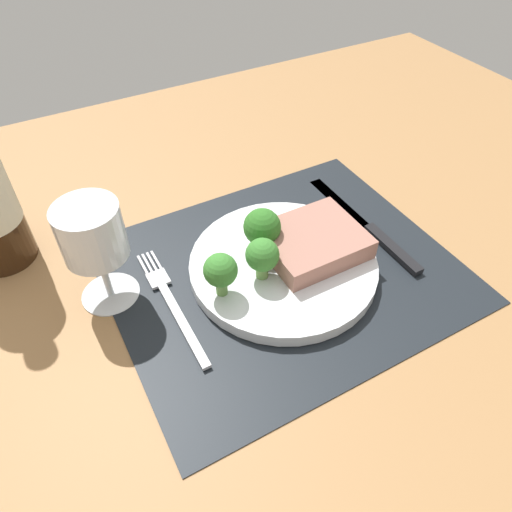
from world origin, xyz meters
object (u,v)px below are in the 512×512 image
(fork, at_px, (172,303))
(knife, at_px, (371,229))
(plate, at_px, (283,265))
(steak, at_px, (314,242))
(wine_glass, at_px, (93,238))

(fork, xyz_separation_m, knife, (0.28, -0.01, 0.00))
(plate, xyz_separation_m, steak, (0.04, -0.00, 0.02))
(steak, bearing_deg, plate, 177.41)
(plate, height_order, knife, plate)
(fork, bearing_deg, wine_glass, 139.53)
(steak, bearing_deg, knife, 4.10)
(fork, relative_size, knife, 0.83)
(wine_glass, bearing_deg, plate, -18.36)
(plate, height_order, fork, plate)
(fork, bearing_deg, knife, 0.03)
(knife, bearing_deg, steak, -175.92)
(fork, distance_m, wine_glass, 0.12)
(knife, relative_size, wine_glass, 1.75)
(knife, bearing_deg, fork, 178.19)
(plate, xyz_separation_m, wine_glass, (-0.20, 0.07, 0.08))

